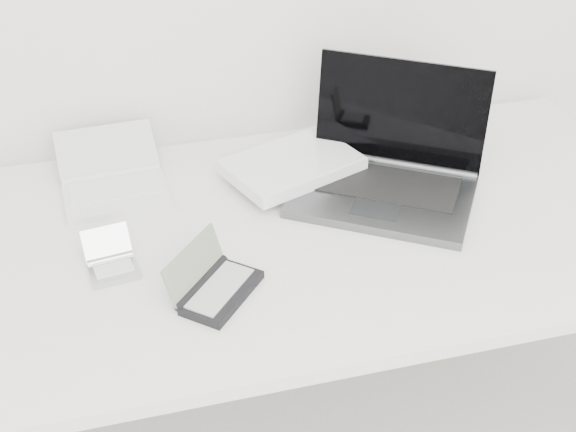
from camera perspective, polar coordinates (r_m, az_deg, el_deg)
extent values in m
cube|color=white|center=(1.66, 0.65, -1.21)|extent=(1.60, 0.80, 0.03)
cylinder|color=silver|center=(2.39, 15.90, -0.73)|extent=(0.04, 0.04, 0.70)
cube|color=#535658|center=(1.73, 6.71, 1.34)|extent=(0.46, 0.42, 0.02)
cube|color=black|center=(1.76, 6.99, 2.27)|extent=(0.34, 0.29, 0.00)
cube|color=black|center=(1.80, 8.04, 7.29)|extent=(0.34, 0.24, 0.24)
cylinder|color=#535658|center=(1.84, 7.60, 3.72)|extent=(0.32, 0.22, 0.02)
cube|color=#333538|center=(1.67, 6.25, 0.48)|extent=(0.12, 0.11, 0.00)
cube|color=white|center=(1.79, 0.30, 3.65)|extent=(0.33, 0.28, 0.03)
cube|color=white|center=(1.78, 0.30, 4.06)|extent=(0.32, 0.27, 0.00)
cube|color=white|center=(1.77, -12.10, 1.44)|extent=(0.23, 0.16, 0.02)
cube|color=silver|center=(1.78, -12.20, 1.95)|extent=(0.20, 0.10, 0.00)
cube|color=silver|center=(1.87, -12.81, 4.62)|extent=(0.23, 0.14, 0.06)
cylinder|color=white|center=(1.83, -12.44, 2.88)|extent=(0.22, 0.03, 0.02)
cube|color=#B7B7BB|center=(1.56, -12.24, -3.91)|extent=(0.10, 0.08, 0.01)
cube|color=#BDBDC1|center=(1.55, -12.28, -3.68)|extent=(0.08, 0.05, 0.00)
cube|color=#99A698|center=(1.58, -12.81, -1.83)|extent=(0.09, 0.05, 0.06)
cylinder|color=#B7B7BB|center=(1.58, -12.54, -3.00)|extent=(0.09, 0.03, 0.01)
cube|color=black|center=(1.48, -4.71, -5.46)|extent=(0.17, 0.18, 0.02)
cube|color=#9D9D9D|center=(1.47, -4.87, -5.14)|extent=(0.14, 0.15, 0.00)
cube|color=gray|center=(1.47, -6.72, -3.45)|extent=(0.13, 0.14, 0.08)
cylinder|color=black|center=(1.49, -6.16, -4.73)|extent=(0.12, 0.13, 0.02)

